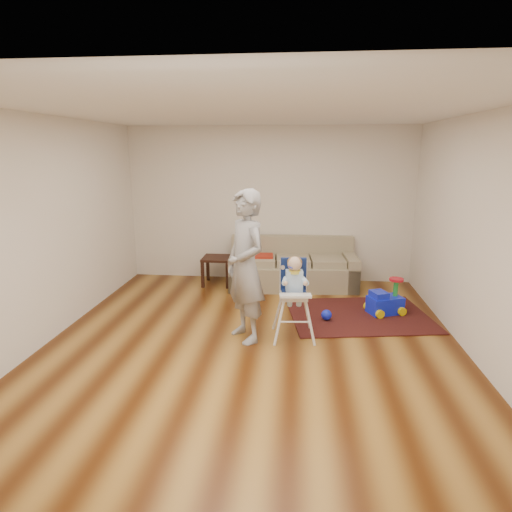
# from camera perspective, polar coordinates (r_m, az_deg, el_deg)

# --- Properties ---
(ground) EXTENTS (5.50, 5.50, 0.00)m
(ground) POSITION_cam_1_polar(r_m,az_deg,el_deg) (5.31, -0.44, -11.59)
(ground) COLOR #462009
(ground) RESTS_ON ground
(room_envelope) EXTENTS (5.04, 5.52, 2.72)m
(room_envelope) POSITION_cam_1_polar(r_m,az_deg,el_deg) (5.33, 0.14, 9.50)
(room_envelope) COLOR silver
(room_envelope) RESTS_ON ground
(sofa) EXTENTS (2.19, 1.01, 0.82)m
(sofa) POSITION_cam_1_polar(r_m,az_deg,el_deg) (7.31, 4.92, -0.97)
(sofa) COLOR gray
(sofa) RESTS_ON ground
(side_table) EXTENTS (0.49, 0.49, 0.49)m
(side_table) POSITION_cam_1_polar(r_m,az_deg,el_deg) (7.49, -5.18, -1.95)
(side_table) COLOR black
(side_table) RESTS_ON ground
(area_rug) EXTENTS (2.13, 1.73, 0.02)m
(area_rug) POSITION_cam_1_polar(r_m,az_deg,el_deg) (6.30, 13.56, -7.67)
(area_rug) COLOR black
(area_rug) RESTS_ON ground
(ride_on_toy) EXTENTS (0.55, 0.48, 0.51)m
(ride_on_toy) POSITION_cam_1_polar(r_m,az_deg,el_deg) (6.38, 16.90, -5.13)
(ride_on_toy) COLOR #1223E6
(ride_on_toy) RESTS_ON area_rug
(toy_ball) EXTENTS (0.15, 0.15, 0.15)m
(toy_ball) POSITION_cam_1_polar(r_m,az_deg,el_deg) (6.00, 9.38, -7.76)
(toy_ball) COLOR #1223E6
(toy_ball) RESTS_ON area_rug
(high_chair) EXTENTS (0.53, 0.53, 1.05)m
(high_chair) POSITION_cam_1_polar(r_m,az_deg,el_deg) (5.31, 5.07, -5.72)
(high_chair) COLOR silver
(high_chair) RESTS_ON ground
(adult) EXTENTS (0.76, 0.81, 1.86)m
(adult) POSITION_cam_1_polar(r_m,az_deg,el_deg) (5.13, -1.41, -1.44)
(adult) COLOR #959698
(adult) RESTS_ON ground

